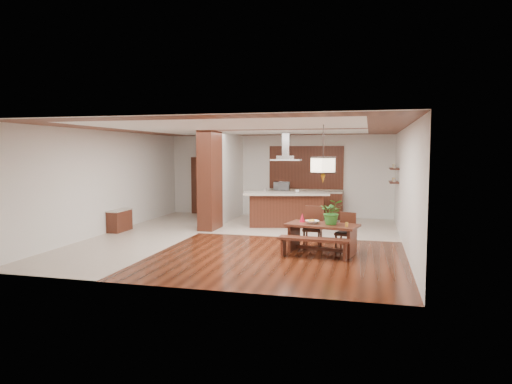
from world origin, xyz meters
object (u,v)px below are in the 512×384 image
(dining_bench, at_px, (314,248))
(range_hood, at_px, (286,146))
(fruit_bowl, at_px, (312,222))
(microwave, at_px, (282,186))
(dining_chair_right, at_px, (345,232))
(kitchen_island, at_px, (286,209))
(hallway_console, at_px, (120,221))
(pendant_lantern, at_px, (323,154))
(dining_chair_left, at_px, (313,227))
(dining_table, at_px, (322,232))
(island_cup, at_px, (297,191))
(foliage_plant, at_px, (332,212))

(dining_bench, relative_size, range_hood, 1.73)
(fruit_bowl, distance_m, microwave, 5.67)
(fruit_bowl, xyz_separation_m, range_hood, (-1.25, 3.48, 1.77))
(dining_chair_right, relative_size, kitchen_island, 0.32)
(hallway_console, bearing_deg, dining_chair_right, -8.78)
(hallway_console, relative_size, pendant_lantern, 0.67)
(hallway_console, distance_m, dining_chair_left, 5.74)
(dining_chair_right, bearing_deg, range_hood, 141.35)
(dining_table, relative_size, kitchen_island, 0.63)
(pendant_lantern, bearing_deg, dining_chair_left, 116.93)
(dining_table, bearing_deg, hallway_console, 166.92)
(dining_chair_right, relative_size, range_hood, 0.97)
(island_cup, xyz_separation_m, microwave, (-0.86, 2.01, -0.00))
(foliage_plant, xyz_separation_m, fruit_bowl, (-0.44, 0.03, -0.25))
(hallway_console, height_order, foliage_plant, foliage_plant)
(dining_table, bearing_deg, island_cup, 108.12)
(dining_table, distance_m, dining_chair_right, 0.63)
(dining_chair_right, height_order, kitchen_island, kitchen_island)
(dining_table, distance_m, foliage_plant, 0.51)
(dining_chair_left, relative_size, foliage_plant, 1.71)
(hallway_console, bearing_deg, dining_table, -13.08)
(island_cup, bearing_deg, hallway_console, -157.79)
(dining_bench, height_order, foliage_plant, foliage_plant)
(hallway_console, distance_m, pendant_lantern, 6.42)
(pendant_lantern, height_order, microwave, pendant_lantern)
(hallway_console, height_order, microwave, microwave)
(dining_table, xyz_separation_m, dining_chair_left, (-0.28, 0.56, 0.00))
(dining_chair_right, height_order, foliage_plant, foliage_plant)
(dining_bench, xyz_separation_m, island_cup, (-0.98, 3.93, 0.88))
(kitchen_island, bearing_deg, island_cup, -28.31)
(fruit_bowl, bearing_deg, microwave, 107.91)
(pendant_lantern, bearing_deg, range_hood, 112.97)
(dining_bench, distance_m, kitchen_island, 4.26)
(hallway_console, relative_size, microwave, 1.63)
(dining_table, height_order, fruit_bowl, fruit_bowl)
(microwave, bearing_deg, foliage_plant, -72.45)
(dining_bench, bearing_deg, island_cup, 104.01)
(kitchen_island, xyz_separation_m, microwave, (-0.49, 1.91, 0.56))
(dining_bench, relative_size, microwave, 2.87)
(microwave, bearing_deg, hallway_console, -139.47)
(dining_chair_left, xyz_separation_m, pendant_lantern, (0.28, -0.56, 1.76))
(hallway_console, bearing_deg, dining_bench, -18.43)
(dining_chair_right, bearing_deg, island_cup, 137.00)
(fruit_bowl, bearing_deg, hallway_console, 166.36)
(dining_chair_right, relative_size, island_cup, 7.71)
(dining_table, bearing_deg, microwave, 110.07)
(kitchen_island, height_order, microwave, microwave)
(kitchen_island, height_order, island_cup, island_cup)
(pendant_lantern, xyz_separation_m, microwave, (-1.96, 5.38, -1.15))
(dining_chair_right, height_order, island_cup, island_cup)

